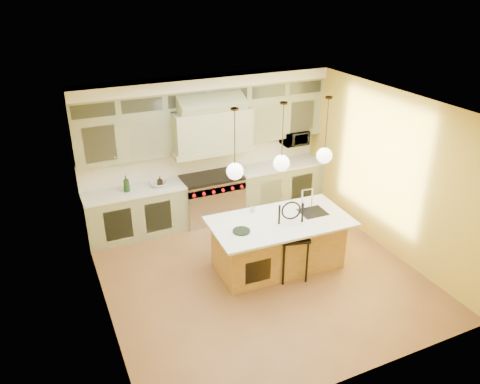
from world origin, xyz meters
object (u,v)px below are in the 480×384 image
counter_stool (293,236)px  range (212,197)px  microwave (295,138)px  kitchen_island (279,242)px

counter_stool → range: bearing=115.5°
counter_stool → microwave: bearing=74.0°
kitchen_island → counter_stool: bearing=-77.3°
range → microwave: (1.95, 0.11, 0.96)m
range → counter_stool: bearing=-79.0°
kitchen_island → counter_stool: size_ratio=1.81×
range → microwave: 2.18m
kitchen_island → microwave: 2.84m
kitchen_island → microwave: microwave is taller
counter_stool → kitchen_island: bearing=114.9°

